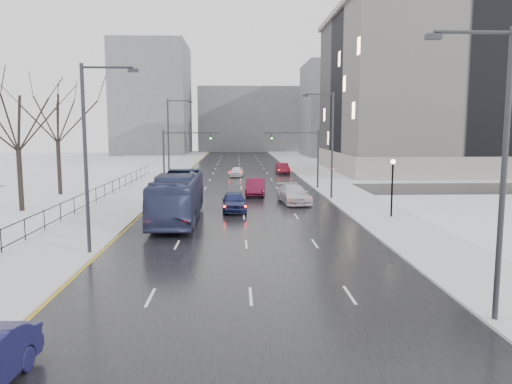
{
  "coord_description": "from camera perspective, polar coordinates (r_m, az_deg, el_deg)",
  "views": [
    {
      "loc": [
        -0.55,
        -6.27,
        6.76
      ],
      "look_at": [
        0.75,
        26.56,
        2.5
      ],
      "focal_mm": 35.0,
      "sensor_mm": 36.0,
      "label": 1
    }
  ],
  "objects": [
    {
      "name": "bldg_far_center",
      "position": [
        146.36,
        -0.49,
        8.26
      ],
      "size": [
        30.0,
        18.0,
        18.0
      ],
      "primitive_type": "cube",
      "color": "slate",
      "rests_on": "ground"
    },
    {
      "name": "sidewalk_right",
      "position": [
        67.51,
        7.17,
        1.65
      ],
      "size": [
        5.0,
        150.0,
        0.16
      ],
      "primitive_type": "cube",
      "color": "silver",
      "rests_on": "ground"
    },
    {
      "name": "tree_park_e",
      "position": [
        53.7,
        -21.43,
        -0.36
      ],
      "size": [
        9.45,
        9.45,
        13.5
      ],
      "primitive_type": null,
      "color": "black",
      "rests_on": "ground"
    },
    {
      "name": "streetlight_r_mid",
      "position": [
        47.1,
        8.45,
        5.92
      ],
      "size": [
        2.95,
        0.25,
        10.0
      ],
      "color": "#2D2D33",
      "rests_on": "ground"
    },
    {
      "name": "bldg_far_right",
      "position": [
        124.66,
        11.12,
        9.19
      ],
      "size": [
        24.0,
        20.0,
        22.0
      ],
      "primitive_type": "cube",
      "color": "slate",
      "rests_on": "ground"
    },
    {
      "name": "sidewalk_left",
      "position": [
        67.34,
        -10.75,
        1.56
      ],
      "size": [
        5.0,
        150.0,
        0.16
      ],
      "primitive_type": "cube",
      "color": "silver",
      "rests_on": "ground"
    },
    {
      "name": "sedan_right_far",
      "position": [
        44.6,
        4.33,
        -0.24
      ],
      "size": [
        3.0,
        5.89,
        1.64
      ],
      "primitive_type": "imported",
      "rotation": [
        0.0,
        0.0,
        0.13
      ],
      "color": "silver",
      "rests_on": "road"
    },
    {
      "name": "sedan_right_near",
      "position": [
        49.51,
        -0.06,
        0.57
      ],
      "size": [
        2.21,
        5.24,
        1.68
      ],
      "primitive_type": "imported",
      "rotation": [
        0.0,
        0.0,
        -0.09
      ],
      "color": "maroon",
      "rests_on": "road"
    },
    {
      "name": "bldg_far_left",
      "position": [
        133.21,
        -11.72,
        10.35
      ],
      "size": [
        18.0,
        22.0,
        28.0
      ],
      "primitive_type": "cube",
      "color": "slate",
      "rests_on": "ground"
    },
    {
      "name": "streetlight_r_near",
      "position": [
        18.49,
        25.9,
        3.11
      ],
      "size": [
        2.95,
        0.25,
        10.0
      ],
      "color": "#2D2D33",
      "rests_on": "ground"
    },
    {
      "name": "streetlight_l_far",
      "position": [
        58.78,
        -9.77,
        6.16
      ],
      "size": [
        2.95,
        0.25,
        10.0
      ],
      "color": "#2D2D33",
      "rests_on": "ground"
    },
    {
      "name": "streetlight_l_near",
      "position": [
        27.37,
        -18.48,
        4.62
      ],
      "size": [
        2.95,
        0.25,
        10.0
      ],
      "color": "#2D2D33",
      "rests_on": "ground"
    },
    {
      "name": "park_strip",
      "position": [
        69.39,
        -18.54,
        1.46
      ],
      "size": [
        14.0,
        150.0,
        0.12
      ],
      "primitive_type": "cube",
      "color": "white",
      "rests_on": "ground"
    },
    {
      "name": "iron_fence",
      "position": [
        38.79,
        -20.97,
        -1.78
      ],
      "size": [
        0.06,
        70.0,
        1.3
      ],
      "color": "black",
      "rests_on": "sidewalk_left"
    },
    {
      "name": "sedan_center_far",
      "position": [
        68.8,
        -2.22,
        2.35
      ],
      "size": [
        2.1,
        4.2,
        1.37
      ],
      "primitive_type": "imported",
      "rotation": [
        0.0,
        0.0,
        -0.12
      ],
      "color": "white",
      "rests_on": "road"
    },
    {
      "name": "no_uturn_sign",
      "position": [
        51.4,
        8.68,
        2.32
      ],
      "size": [
        0.6,
        0.06,
        2.7
      ],
      "color": "#2D2D33",
      "rests_on": "sidewalk_right"
    },
    {
      "name": "mast_signal_right",
      "position": [
        54.9,
        6.0,
        4.57
      ],
      "size": [
        6.1,
        0.33,
        6.5
      ],
      "color": "#2D2D33",
      "rests_on": "ground"
    },
    {
      "name": "lamppost_r_mid",
      "position": [
        38.25,
        15.32,
        1.4
      ],
      "size": [
        0.36,
        0.36,
        4.28
      ],
      "color": "black",
      "rests_on": "sidewalk_right"
    },
    {
      "name": "sedan_right_distant",
      "position": [
        73.11,
        3.03,
        2.71
      ],
      "size": [
        1.94,
        4.78,
        1.54
      ],
      "primitive_type": "imported",
      "rotation": [
        0.0,
        0.0,
        0.07
      ],
      "color": "maroon",
      "rests_on": "road"
    },
    {
      "name": "bus",
      "position": [
        36.51,
        -8.93,
        -0.57
      ],
      "size": [
        2.95,
        12.37,
        3.44
      ],
      "primitive_type": "imported",
      "rotation": [
        0.0,
        0.0,
        0.0
      ],
      "color": "navy",
      "rests_on": "road"
    },
    {
      "name": "road",
      "position": [
        66.61,
        -1.78,
        1.57
      ],
      "size": [
        16.0,
        150.0,
        0.04
      ],
      "primitive_type": "cube",
      "color": "black",
      "rests_on": "ground"
    },
    {
      "name": "tree_park_d",
      "position": [
        44.33,
        -25.15,
        -2.09
      ],
      "size": [
        8.75,
        8.75,
        12.5
      ],
      "primitive_type": null,
      "color": "black",
      "rests_on": "ground"
    },
    {
      "name": "mast_signal_left",
      "position": [
        54.75,
        -9.4,
        4.51
      ],
      "size": [
        6.1,
        0.33,
        6.5
      ],
      "color": "#2D2D33",
      "rests_on": "ground"
    },
    {
      "name": "cross_road",
      "position": [
        54.69,
        -1.67,
        0.3
      ],
      "size": [
        130.0,
        10.0,
        0.04
      ],
      "primitive_type": "cube",
      "color": "black",
      "rests_on": "ground"
    },
    {
      "name": "sedan_center_near",
      "position": [
        40.22,
        -2.52,
        -1.08
      ],
      "size": [
        2.05,
        4.76,
        1.6
      ],
      "primitive_type": "imported",
      "rotation": [
        0.0,
        0.0,
        0.03
      ],
      "color": "navy",
      "rests_on": "road"
    },
    {
      "name": "civic_building",
      "position": [
        86.08,
        22.48,
        9.79
      ],
      "size": [
        41.0,
        31.0,
        24.8
      ],
      "color": "gray",
      "rests_on": "ground"
    }
  ]
}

